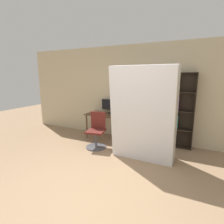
% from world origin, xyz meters
% --- Properties ---
extents(ground_plane, '(16.00, 16.00, 0.00)m').
position_xyz_m(ground_plane, '(0.00, 0.00, 0.00)').
color(ground_plane, '#937556').
extents(wall_back, '(8.00, 0.06, 2.70)m').
position_xyz_m(wall_back, '(0.00, 3.08, 1.35)').
color(wall_back, '#C6B793').
rests_on(wall_back, ground).
extents(desk, '(1.25, 0.63, 0.73)m').
position_xyz_m(desk, '(-0.96, 2.74, 0.63)').
color(desk, brown).
rests_on(desk, ground).
extents(monitor, '(0.68, 0.24, 0.42)m').
position_xyz_m(monitor, '(-0.90, 2.92, 0.96)').
color(monitor, black).
rests_on(monitor, desk).
extents(office_chair, '(0.52, 0.52, 0.92)m').
position_xyz_m(office_chair, '(-0.90, 1.99, 0.37)').
color(office_chair, '#4C4C51').
rests_on(office_chair, ground).
extents(bookshelf, '(0.61, 0.26, 1.92)m').
position_xyz_m(bookshelf, '(0.99, 2.95, 0.96)').
color(bookshelf, '#2D2319').
rests_on(bookshelf, ground).
extents(mattress_near, '(1.35, 0.41, 2.05)m').
position_xyz_m(mattress_near, '(0.37, 1.74, 1.03)').
color(mattress_near, silver).
rests_on(mattress_near, ground).
extents(mattress_far, '(1.35, 0.34, 2.05)m').
position_xyz_m(mattress_far, '(0.37, 2.03, 1.03)').
color(mattress_far, silver).
rests_on(mattress_far, ground).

